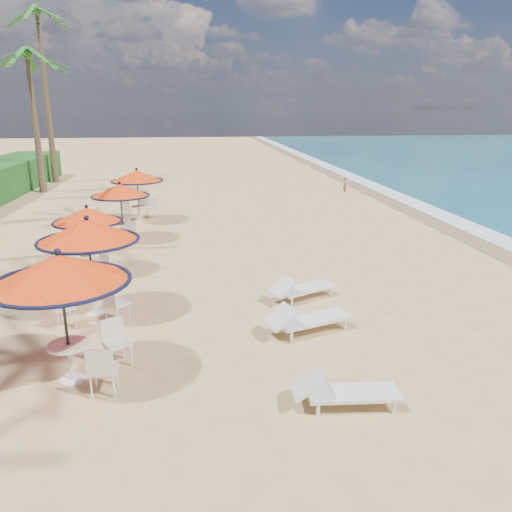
# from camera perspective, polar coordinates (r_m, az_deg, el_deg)

# --- Properties ---
(ground) EXTENTS (160.00, 160.00, 0.00)m
(ground) POSITION_cam_1_polar(r_m,az_deg,el_deg) (9.78, 7.20, -13.32)
(ground) COLOR tan
(ground) RESTS_ON ground
(foam_strip) EXTENTS (1.20, 140.00, 0.04)m
(foam_strip) POSITION_cam_1_polar(r_m,az_deg,el_deg) (22.08, 24.55, 2.37)
(foam_strip) COLOR white
(foam_strip) RESTS_ON ground
(wetsand_band) EXTENTS (1.40, 140.00, 0.02)m
(wetsand_band) POSITION_cam_1_polar(r_m,az_deg,el_deg) (21.63, 22.51, 2.34)
(wetsand_band) COLOR olive
(wetsand_band) RESTS_ON ground
(station_0) EXTENTS (2.44, 2.44, 2.55)m
(station_0) POSITION_cam_1_polar(r_m,az_deg,el_deg) (9.34, -20.93, -2.74)
(station_0) COLOR black
(station_0) RESTS_ON ground
(station_1) EXTENTS (2.37, 2.37, 2.47)m
(station_1) POSITION_cam_1_polar(r_m,az_deg,el_deg) (12.26, -18.65, 1.68)
(station_1) COLOR black
(station_1) RESTS_ON ground
(station_2) EXTENTS (2.04, 2.04, 2.13)m
(station_2) POSITION_cam_1_polar(r_m,az_deg,el_deg) (15.63, -18.65, 3.52)
(station_2) COLOR black
(station_2) RESTS_ON ground
(station_3) EXTENTS (2.16, 2.27, 2.25)m
(station_3) POSITION_cam_1_polar(r_m,az_deg,el_deg) (19.33, -15.26, 6.46)
(station_3) COLOR black
(station_3) RESTS_ON ground
(station_4) EXTENTS (2.27, 2.37, 2.37)m
(station_4) POSITION_cam_1_polar(r_m,az_deg,el_deg) (22.61, -13.38, 8.22)
(station_4) COLOR black
(station_4) RESTS_ON ground
(lounger_near) EXTENTS (1.83, 0.69, 0.64)m
(lounger_near) POSITION_cam_1_polar(r_m,az_deg,el_deg) (8.77, 9.85, -14.96)
(lounger_near) COLOR silver
(lounger_near) RESTS_ON ground
(lounger_mid) EXTENTS (2.10, 1.24, 0.72)m
(lounger_mid) POSITION_cam_1_polar(r_m,az_deg,el_deg) (11.26, 5.68, -7.15)
(lounger_mid) COLOR silver
(lounger_mid) RESTS_ON ground
(lounger_far) EXTENTS (1.93, 1.36, 0.67)m
(lounger_far) POSITION_cam_1_polar(r_m,az_deg,el_deg) (13.15, 5.13, -3.68)
(lounger_far) COLOR silver
(lounger_far) RESTS_ON ground
(palm_6) EXTENTS (5.00, 5.00, 7.98)m
(palm_6) POSITION_cam_1_polar(r_m,az_deg,el_deg) (32.47, -24.62, 19.43)
(palm_6) COLOR brown
(palm_6) RESTS_ON ground
(palm_7) EXTENTS (5.00, 5.00, 10.90)m
(palm_7) POSITION_cam_1_polar(r_m,az_deg,el_deg) (36.88, -23.67, 23.32)
(palm_7) COLOR brown
(palm_7) RESTS_ON ground
(person) EXTENTS (0.24, 0.36, 0.97)m
(person) POSITION_cam_1_polar(r_m,az_deg,el_deg) (30.33, 10.14, 8.05)
(person) COLOR brown
(person) RESTS_ON ground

